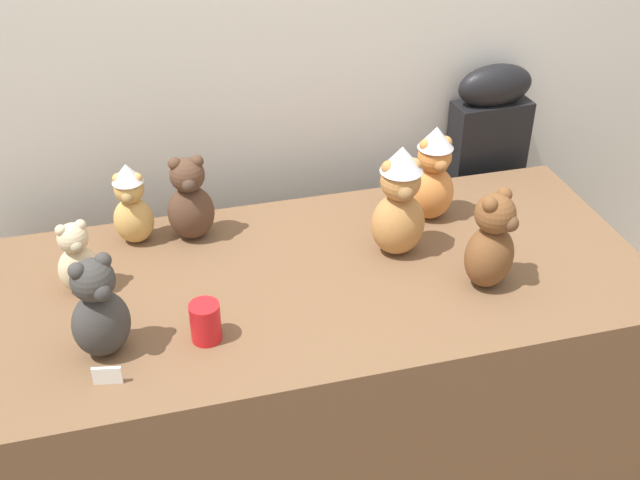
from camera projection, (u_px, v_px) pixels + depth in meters
name	position (u px, v px, depth m)	size (l,w,h in m)	color
wall_back	(265.00, 4.00, 2.49)	(7.00, 0.08, 2.60)	silver
display_table	(320.00, 366.00, 2.46)	(1.92, 0.87, 0.72)	brown
instrument_case	(481.00, 197.00, 2.99)	(0.29, 0.13, 1.07)	black
teddy_bear_charcoal	(99.00, 310.00, 1.91)	(0.19, 0.17, 0.29)	#383533
teddy_bear_cocoa	(190.00, 201.00, 2.36)	(0.15, 0.13, 0.28)	#4C3323
teddy_bear_honey	(131.00, 205.00, 2.34)	(0.14, 0.12, 0.27)	tan
teddy_bear_sand	(77.00, 259.00, 2.15)	(0.13, 0.12, 0.22)	#CCB78E
teddy_bear_caramel	(399.00, 203.00, 2.27)	(0.17, 0.15, 0.35)	#B27A42
teddy_bear_ginger	(433.00, 175.00, 2.44)	(0.15, 0.13, 0.32)	#D17F3D
teddy_bear_chestnut	(491.00, 243.00, 2.15)	(0.20, 0.19, 0.30)	brown
party_cup_red	(205.00, 322.00, 2.00)	(0.08, 0.08, 0.11)	red
name_card_front_left	(107.00, 376.00, 1.88)	(0.07, 0.01, 0.05)	white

